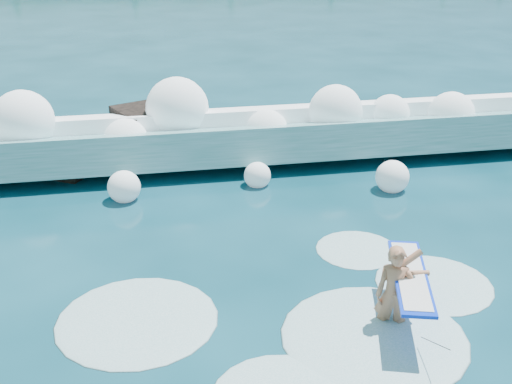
{
  "coord_description": "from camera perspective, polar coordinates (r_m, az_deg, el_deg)",
  "views": [
    {
      "loc": [
        -0.75,
        -9.82,
        6.41
      ],
      "look_at": [
        1.5,
        2.0,
        1.2
      ],
      "focal_mm": 45.0,
      "sensor_mm": 36.0,
      "label": 1
    }
  ],
  "objects": [
    {
      "name": "rock_cluster",
      "position": [
        18.99,
        -18.04,
        4.05
      ],
      "size": [
        8.36,
        3.59,
        1.52
      ],
      "color": "black",
      "rests_on": "ground"
    },
    {
      "name": "breaking_wave",
      "position": [
        18.17,
        -3.1,
        4.68
      ],
      "size": [
        19.45,
        2.97,
        1.68
      ],
      "color": "teal",
      "rests_on": "ground"
    },
    {
      "name": "surf_foam",
      "position": [
        11.22,
        5.24,
        -11.56
      ],
      "size": [
        9.15,
        6.01,
        0.16
      ],
      "color": "silver",
      "rests_on": "ground"
    },
    {
      "name": "ground",
      "position": [
        11.75,
        -5.45,
        -9.77
      ],
      "size": [
        200.0,
        200.0,
        0.0
      ],
      "primitive_type": "plane",
      "color": "#07303C",
      "rests_on": "ground"
    },
    {
      "name": "wave_spray",
      "position": [
        17.9,
        -3.83,
        6.19
      ],
      "size": [
        14.98,
        4.89,
        2.37
      ],
      "color": "white",
      "rests_on": "ground"
    },
    {
      "name": "surfer_with_board",
      "position": [
        11.08,
        12.5,
        -8.55
      ],
      "size": [
        1.26,
        2.93,
        1.75
      ],
      "color": "#AA6D4F",
      "rests_on": "ground"
    }
  ]
}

